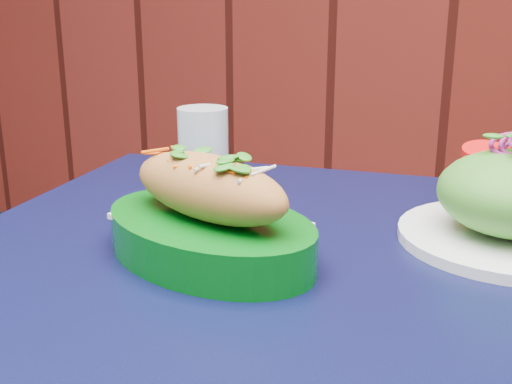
% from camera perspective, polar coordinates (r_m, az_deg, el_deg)
% --- Properties ---
extents(cafe_table, '(0.89, 0.89, 0.75)m').
position_cam_1_polar(cafe_table, '(0.67, 3.95, -14.11)').
color(cafe_table, black).
rests_on(cafe_table, ground).
extents(banh_mi_basket, '(0.29, 0.24, 0.12)m').
position_cam_1_polar(banh_mi_basket, '(0.65, -4.20, -2.17)').
color(banh_mi_basket, '#035B10').
rests_on(banh_mi_basket, cafe_table).
extents(water_glass, '(0.07, 0.07, 0.11)m').
position_cam_1_polar(water_glass, '(0.89, -4.70, 3.89)').
color(water_glass, silver).
rests_on(water_glass, cafe_table).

